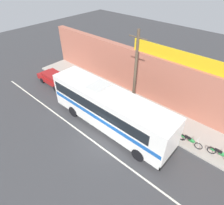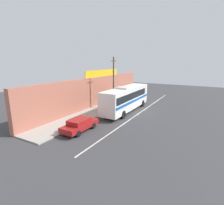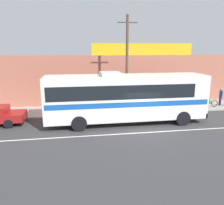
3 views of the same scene
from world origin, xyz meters
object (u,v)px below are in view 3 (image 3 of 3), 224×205
Objects in this scene: intercity_bus at (125,96)px; motorcycle_black at (187,104)px; motorcycle_green at (172,105)px; utility_pole at (127,64)px; motorcycle_purple at (208,103)px; pedestrian_far_right at (105,100)px; pedestrian_far_left at (221,95)px.

intercity_bus reaches higher than motorcycle_black.
motorcycle_black is at bearing -0.06° from motorcycle_green.
utility_pole reaches higher than motorcycle_black.
utility_pole is 8.59m from motorcycle_purple.
intercity_bus is 1.47× the size of utility_pole.
pedestrian_far_right is at bearing 160.02° from utility_pole.
utility_pole is 5.52m from motorcycle_green.
motorcycle_black is 3.80m from pedestrian_far_left.
utility_pole is at bearing 75.04° from intercity_bus.
intercity_bus is at bearing -70.80° from pedestrian_far_right.
intercity_bus is at bearing -161.49° from motorcycle_purple.
pedestrian_far_left reaches higher than pedestrian_far_right.
intercity_bus is 5.89× the size of motorcycle_black.
pedestrian_far_right is at bearing 175.77° from motorcycle_black.
pedestrian_far_left is at bearing 18.02° from intercity_bus.
motorcycle_purple is 1.65m from pedestrian_far_left.
motorcycle_black is at bearing -4.23° from pedestrian_far_right.
utility_pole reaches higher than pedestrian_far_left.
motorcycle_black is 7.38m from pedestrian_far_right.
intercity_bus is 6.12× the size of motorcycle_purple.
intercity_bus is 5.67m from motorcycle_green.
intercity_bus is 3.48m from pedestrian_far_right.
pedestrian_far_right is 11.04m from pedestrian_far_left.
motorcycle_green is 1.23× the size of pedestrian_far_right.
pedestrian_far_right is at bearing 178.13° from motorcycle_purple.
utility_pole is 9.81m from pedestrian_far_left.
motorcycle_purple is at bearing -1.87° from pedestrian_far_right.
utility_pole reaches higher than pedestrian_far_right.
intercity_bus is 10.51m from pedestrian_far_left.
intercity_bus reaches higher than pedestrian_far_right.
pedestrian_far_left is at bearing 0.51° from pedestrian_far_right.
motorcycle_green is at bearing -176.36° from motorcycle_purple.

